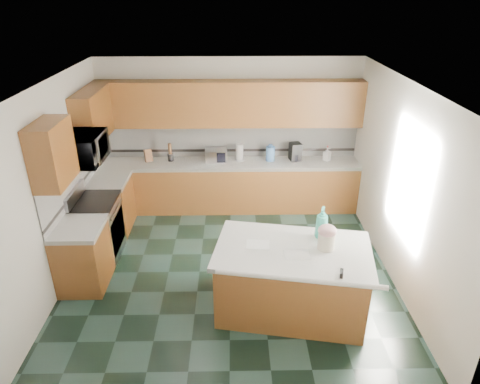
{
  "coord_description": "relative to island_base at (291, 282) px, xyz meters",
  "views": [
    {
      "loc": [
        0.06,
        -5.12,
        3.77
      ],
      "look_at": [
        0.15,
        0.35,
        1.12
      ],
      "focal_mm": 32.0,
      "sensor_mm": 36.0,
      "label": 1
    }
  ],
  "objects": [
    {
      "name": "left_base_cab_rear",
      "position": [
        -2.77,
        2.11,
        0.0
      ],
      "size": [
        0.6,
        0.82,
        0.86
      ],
      "primitive_type": "cube",
      "color": "#47240A",
      "rests_on": "ground"
    },
    {
      "name": "back_backsplash",
      "position": [
        -0.77,
        3.1,
        0.81
      ],
      "size": [
        4.6,
        0.02,
        0.63
      ],
      "primitive_type": "cube",
      "color": "silver",
      "rests_on": "back_countertop"
    },
    {
      "name": "back_countertop",
      "position": [
        -0.77,
        2.82,
        0.46
      ],
      "size": [
        4.6,
        0.64,
        0.06
      ],
      "primitive_type": "cube",
      "color": "white",
      "rests_on": "back_base_cab"
    },
    {
      "name": "range_oven_door",
      "position": [
        -2.48,
        1.32,
        -0.03
      ],
      "size": [
        0.02,
        0.68,
        0.55
      ],
      "primitive_type": "cube",
      "color": "black",
      "rests_on": "range_body"
    },
    {
      "name": "left_base_cab_front",
      "position": [
        -2.77,
        0.58,
        0.0
      ],
      "size": [
        0.6,
        0.72,
        0.86
      ],
      "primitive_type": "cube",
      "color": "#47240A",
      "rests_on": "ground"
    },
    {
      "name": "utensil_bundle",
      "position": [
        -1.84,
        2.9,
        0.72
      ],
      "size": [
        0.06,
        0.06,
        0.19
      ],
      "primitive_type": "cylinder",
      "color": "#472814",
      "rests_on": "utensil_crock"
    },
    {
      "name": "left_upper_cab_front",
      "position": [
        -2.9,
        0.58,
        1.51
      ],
      "size": [
        0.33,
        0.72,
        0.78
      ],
      "primitive_type": "cube",
      "color": "#47240A",
      "rests_on": "wall_left"
    },
    {
      "name": "soap_bottle_island",
      "position": [
        0.38,
        0.26,
        0.7
      ],
      "size": [
        0.21,
        0.21,
        0.42
      ],
      "primitive_type": "imported",
      "rotation": [
        0.0,
        0.0,
        -0.39
      ],
      "color": "#37B2A0",
      "rests_on": "island_top"
    },
    {
      "name": "utensil_crock",
      "position": [
        -1.84,
        2.9,
        0.56
      ],
      "size": [
        0.11,
        0.11,
        0.13
      ],
      "primitive_type": "cylinder",
      "color": "black",
      "rests_on": "back_countertop"
    },
    {
      "name": "back_base_cab",
      "position": [
        -0.77,
        2.82,
        0.0
      ],
      "size": [
        4.6,
        0.6,
        0.86
      ],
      "primitive_type": "cube",
      "color": "#47240A",
      "rests_on": "ground"
    },
    {
      "name": "range_backguard",
      "position": [
        -3.03,
        1.32,
        0.59
      ],
      "size": [
        0.06,
        0.76,
        0.18
      ],
      "primitive_type": "cube",
      "color": "#B7B7BC",
      "rests_on": "range_body"
    },
    {
      "name": "wall_front",
      "position": [
        -0.77,
        -1.5,
        0.92
      ],
      "size": [
        4.6,
        0.04,
        2.7
      ],
      "primitive_type": "cube",
      "color": "white",
      "rests_on": "ground"
    },
    {
      "name": "window_light_proxy",
      "position": [
        1.52,
        0.62,
        1.07
      ],
      "size": [
        0.02,
        1.4,
        1.1
      ],
      "primitive_type": "cube",
      "color": "white",
      "rests_on": "wall_right"
    },
    {
      "name": "wall_right",
      "position": [
        1.55,
        0.82,
        0.92
      ],
      "size": [
        0.04,
        4.6,
        2.7
      ],
      "primitive_type": "cube",
      "color": "white",
      "rests_on": "ground"
    },
    {
      "name": "treat_jar_knob_end_l",
      "position": [
        0.35,
        0.01,
        0.78
      ],
      "size": [
        0.04,
        0.04,
        0.04
      ],
      "primitive_type": "sphere",
      "color": "tan",
      "rests_on": "treat_jar_lid"
    },
    {
      "name": "ceiling",
      "position": [
        -0.77,
        0.82,
        2.27
      ],
      "size": [
        4.6,
        4.6,
        0.0
      ],
      "primitive_type": "plane",
      "color": "white",
      "rests_on": "ground"
    },
    {
      "name": "paper_sheet_a",
      "position": [
        0.03,
        -0.12,
        0.49
      ],
      "size": [
        0.3,
        0.23,
        0.0
      ],
      "primitive_type": "cube",
      "rotation": [
        0.0,
        0.0,
        0.04
      ],
      "color": "white",
      "rests_on": "island_top"
    },
    {
      "name": "range_body",
      "position": [
        -2.77,
        1.32,
        0.01
      ],
      "size": [
        0.6,
        0.76,
        0.88
      ],
      "primitive_type": "cube",
      "color": "#B7B7BC",
      "rests_on": "ground"
    },
    {
      "name": "island_base",
      "position": [
        0.0,
        0.0,
        0.0
      ],
      "size": [
        1.91,
        1.3,
        0.86
      ],
      "primitive_type": "cube",
      "rotation": [
        0.0,
        0.0,
        -0.18
      ],
      "color": "#47240A",
      "rests_on": "ground"
    },
    {
      "name": "left_backsplash",
      "position": [
        -3.06,
        1.37,
        0.81
      ],
      "size": [
        0.02,
        2.3,
        0.63
      ],
      "primitive_type": "cube",
      "color": "silver",
      "rests_on": "wall_left"
    },
    {
      "name": "treat_jar_knob_end_r",
      "position": [
        0.43,
        0.01,
        0.78
      ],
      "size": [
        0.04,
        0.04,
        0.04
      ],
      "primitive_type": "sphere",
      "color": "tan",
      "rests_on": "treat_jar_lid"
    },
    {
      "name": "range_cooktop",
      "position": [
        -2.77,
        1.32,
        0.47
      ],
      "size": [
        0.62,
        0.78,
        0.04
      ],
      "primitive_type": "cube",
      "color": "black",
      "rests_on": "range_body"
    },
    {
      "name": "back_upper_cab",
      "position": [
        -0.77,
        2.95,
        1.51
      ],
      "size": [
        4.6,
        0.33,
        0.78
      ],
      "primitive_type": "cube",
      "color": "#47240A",
      "rests_on": "wall_back"
    },
    {
      "name": "water_jug",
      "position": [
        -0.04,
        2.88,
        0.62
      ],
      "size": [
        0.16,
        0.16,
        0.26
      ],
      "primitive_type": "cylinder",
      "color": "#538BD5",
      "rests_on": "back_countertop"
    },
    {
      "name": "wall_left",
      "position": [
        -3.09,
        0.82,
        0.92
      ],
      "size": [
        0.04,
        4.6,
        2.7
      ],
      "primitive_type": "cube",
      "color": "white",
      "rests_on": "ground"
    },
    {
      "name": "paper_sheet_b",
      "position": [
        -0.42,
        0.11,
        0.49
      ],
      "size": [
        0.3,
        0.23,
        0.0
      ],
      "primitive_type": "cube",
      "rotation": [
        0.0,
        0.0,
        -0.09
      ],
      "color": "white",
      "rests_on": "island_top"
    },
    {
      "name": "clamp_handle",
      "position": [
        0.46,
        -0.6,
        0.48
      ],
      "size": [
        0.02,
        0.08,
        0.02
      ],
      "primitive_type": "cylinder",
      "rotation": [
        1.57,
        0.0,
        0.0
      ],
      "color": "black",
      "rests_on": "island_top"
    },
    {
      "name": "island_bullnose",
      "position": [
        0.0,
        -0.55,
        0.46
      ],
      "size": [
        1.85,
        0.39,
        0.06
      ],
      "primitive_type": "cylinder",
      "rotation": [
        0.0,
        1.57,
        -0.18
      ],
      "color": "white",
      "rests_on": "island_base"
    },
    {
      "name": "treat_jar_knob",
      "position": [
        0.39,
        0.01,
        0.78
      ],
      "size": [
        0.07,
        0.03,
        0.03
      ],
      "primitive_type": "cylinder",
      "rotation": [
        0.0,
        1.57,
        0.0
      ],
      "color": "tan",
      "rests_on": "treat_jar_lid"
    },
    {
      "name": "microwave",
      "position": [
        -2.77,
        1.32,
        1.3
      ],
      "size": [
        0.5,
        0.73,
        0.41
      ],
      "primitive_type": "imported",
      "rotation": [
        0.0,
        0.0,
        1.57
      ],
      "color": "#B7B7BC",
      "rests_on": "wall_left"
    },
    {
      "name": "coffee_maker",
      "position": [
        0.4,
        2.9,
        0.65
      ],
      "size": [
        0.23,
        0.24,
        0.32
      ],
      "primitive_type": "cube",
      "rotation": [
        0.0,
        0.0,
        0.22
      ],
      "color": "black",
      "rests_on": "back_countertop"
    },
    {
      "name": "toaster_oven_door",
      "position": [
        -1.02,
        2.74,
        0.6
      ],
      "size": [
        0.34,
        0.01,
        0.18
      ],
      "primitive_type": "cube",
      "color": "black",
      "rests_on": "toaster_oven"
    },
    {
      "name": "soap_bottle_back",
      "position": [
        0.97,
        2.87,
        0.61
      ],
      "size": [
        0.16,
        0.16,
        0.25
      ],
      "primitive_type": "imported",
      "rotation": [
        0.0,
        0.0,
        0.85
      ],
      "color": "white",
      "rests_on": "back_countertop"
    },
    {
      "name": "island_top",
      "position": [
        0.0,
        0.0,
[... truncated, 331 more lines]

